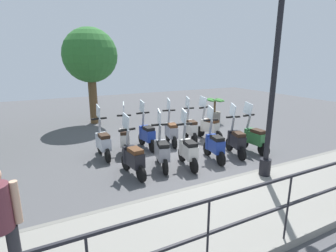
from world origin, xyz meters
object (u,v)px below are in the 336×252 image
at_px(lamp_post_near, 273,90).
at_px(scooter_far_4, 125,138).
at_px(scooter_near_1, 236,140).
at_px(scooter_near_2, 214,144).
at_px(scooter_near_0, 254,137).
at_px(scooter_far_1, 190,128).
at_px(scooter_near_5, 133,158).
at_px(scooter_near_3, 188,150).
at_px(tree_distant, 90,56).
at_px(scooter_far_2, 171,131).
at_px(scooter_near_4, 162,151).
at_px(potted_palm, 214,112).
at_px(scooter_far_5, 103,142).
at_px(scooter_far_3, 147,134).
at_px(scooter_far_0, 209,126).

bearing_deg(lamp_post_near, scooter_far_4, 35.43).
relative_size(scooter_near_1, scooter_near_2, 1.00).
distance_m(scooter_near_0, scooter_far_4, 3.97).
bearing_deg(scooter_far_1, scooter_near_5, 133.79).
bearing_deg(scooter_near_5, scooter_near_3, -103.21).
xyz_separation_m(tree_distant, scooter_near_0, (-6.10, -3.60, -2.44)).
bearing_deg(scooter_far_2, scooter_near_2, -154.52).
bearing_deg(tree_distant, scooter_near_4, -174.88).
xyz_separation_m(potted_palm, scooter_far_1, (-2.02, 2.55, 0.04)).
relative_size(tree_distant, scooter_near_2, 2.68).
relative_size(potted_palm, scooter_far_4, 0.69).
bearing_deg(tree_distant, scooter_far_5, 171.45).
bearing_deg(scooter_far_3, scooter_near_5, 145.96).
height_order(scooter_near_1, scooter_near_5, same).
distance_m(scooter_far_0, scooter_far_5, 3.82).
bearing_deg(scooter_far_5, scooter_far_3, -84.81).
bearing_deg(scooter_near_1, scooter_far_4, 74.08).
bearing_deg(lamp_post_near, scooter_near_0, -37.15).
height_order(scooter_far_0, scooter_far_5, same).
bearing_deg(potted_palm, tree_distant, 66.00).
xyz_separation_m(scooter_near_4, scooter_far_1, (1.67, -1.92, 0.00)).
bearing_deg(scooter_far_4, lamp_post_near, -127.40).
relative_size(lamp_post_near, scooter_far_3, 2.95).
height_order(scooter_near_3, scooter_far_0, same).
distance_m(scooter_far_2, scooter_far_4, 1.64).
bearing_deg(scooter_far_2, scooter_near_5, 143.39).
bearing_deg(scooter_far_3, scooter_near_4, 169.41).
bearing_deg(tree_distant, lamp_post_near, -162.68).
bearing_deg(scooter_far_3, scooter_far_5, 95.06).
xyz_separation_m(scooter_near_2, scooter_near_5, (0.09, 2.40, 0.00)).
bearing_deg(lamp_post_near, scooter_far_2, 12.20).
relative_size(scooter_far_1, scooter_far_2, 1.00).
relative_size(scooter_near_0, scooter_far_1, 1.00).
relative_size(scooter_near_5, scooter_far_2, 1.00).
bearing_deg(scooter_near_3, scooter_far_3, 20.49).
bearing_deg(lamp_post_near, scooter_far_1, -0.81).
xyz_separation_m(scooter_near_2, scooter_near_4, (0.19, 1.56, 0.00)).
distance_m(scooter_near_1, scooter_near_5, 3.22).
xyz_separation_m(scooter_near_1, scooter_near_3, (-0.09, 1.73, 0.00)).
bearing_deg(scooter_far_0, scooter_near_1, 158.74).
bearing_deg(scooter_near_2, scooter_far_1, -1.77).
xyz_separation_m(scooter_near_2, scooter_far_3, (1.82, 1.32, 0.00)).
relative_size(scooter_far_4, scooter_far_5, 1.00).
height_order(scooter_far_0, scooter_far_3, same).
bearing_deg(scooter_far_4, scooter_near_2, -112.97).
height_order(scooter_near_1, scooter_far_5, same).
bearing_deg(scooter_near_5, scooter_far_2, -55.97).
bearing_deg(scooter_far_1, tree_distant, 41.04).
bearing_deg(scooter_near_5, scooter_far_4, -18.68).
relative_size(scooter_near_0, scooter_far_2, 1.00).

